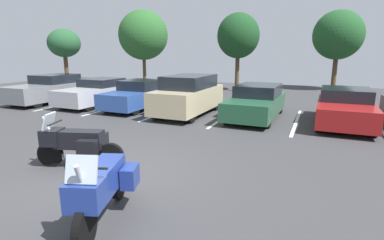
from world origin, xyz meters
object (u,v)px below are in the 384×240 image
object	(u,v)px
motorcycle_second	(101,185)
car_champagne	(188,95)
motorcycle_touring	(76,142)
car_blue	(138,95)
car_silver	(98,92)
car_green	(256,102)
car_grey	(51,89)
car_red	(345,107)

from	to	relation	value
motorcycle_second	car_champagne	bearing A→B (deg)	104.31
motorcycle_touring	car_champagne	world-z (taller)	car_champagne
car_blue	car_silver	bearing A→B (deg)	178.76
car_green	car_grey	bearing A→B (deg)	-178.93
car_green	car_champagne	bearing A→B (deg)	-171.39
motorcycle_touring	car_blue	xyz separation A→B (m)	(-2.95, 7.39, 0.04)
car_green	car_red	bearing A→B (deg)	0.84
motorcycle_second	car_silver	world-z (taller)	car_silver
car_champagne	car_red	xyz separation A→B (m)	(6.36, 0.50, -0.20)
motorcycle_touring	car_grey	distance (m)	11.23
car_grey	car_silver	xyz separation A→B (m)	(3.07, 0.21, -0.07)
motorcycle_second	car_silver	distance (m)	11.99
car_silver	car_red	distance (m)	11.81
car_grey	car_blue	distance (m)	5.63
motorcycle_second	car_red	size ratio (longest dim) A/B	0.47
motorcycle_touring	car_silver	size ratio (longest dim) A/B	0.46
motorcycle_touring	car_green	distance (m)	8.00
car_champagne	car_green	bearing A→B (deg)	8.61
car_grey	car_silver	bearing A→B (deg)	3.85
car_blue	car_champagne	world-z (taller)	car_champagne
car_silver	car_blue	xyz separation A→B (m)	(2.56, -0.06, -0.00)
car_silver	car_red	bearing A→B (deg)	0.28
car_grey	car_red	world-z (taller)	car_grey
car_grey	car_blue	size ratio (longest dim) A/B	1.14
car_champagne	car_red	world-z (taller)	car_champagne
car_green	car_red	world-z (taller)	car_green
car_champagne	car_red	bearing A→B (deg)	4.49
motorcycle_second	car_grey	bearing A→B (deg)	140.07
car_red	car_green	bearing A→B (deg)	-179.16
motorcycle_touring	motorcycle_second	xyz separation A→B (m)	(2.17, -1.76, 0.02)
motorcycle_second	car_champagne	size ratio (longest dim) A/B	0.48
car_green	car_blue	bearing A→B (deg)	-179.37
car_silver	car_blue	bearing A→B (deg)	-1.24
car_red	car_silver	bearing A→B (deg)	-179.72
car_champagne	car_green	world-z (taller)	car_champagne
car_grey	car_green	world-z (taller)	car_grey
car_red	car_grey	bearing A→B (deg)	-178.98
car_champagne	car_green	distance (m)	3.01
car_blue	car_green	bearing A→B (deg)	0.63
motorcycle_touring	car_red	size ratio (longest dim) A/B	0.46
motorcycle_second	car_blue	distance (m)	10.49
car_blue	car_red	size ratio (longest dim) A/B	0.95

